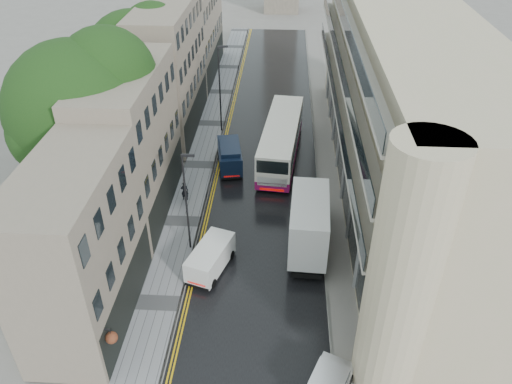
# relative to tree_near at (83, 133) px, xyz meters

# --- Properties ---
(road) EXTENTS (9.00, 85.00, 0.02)m
(road) POSITION_rel_tree_near_xyz_m (12.50, 7.50, -6.94)
(road) COLOR black
(road) RESTS_ON ground
(left_sidewalk) EXTENTS (2.70, 85.00, 0.12)m
(left_sidewalk) POSITION_rel_tree_near_xyz_m (6.65, 7.50, -6.89)
(left_sidewalk) COLOR gray
(left_sidewalk) RESTS_ON ground
(right_sidewalk) EXTENTS (1.80, 85.00, 0.12)m
(right_sidewalk) POSITION_rel_tree_near_xyz_m (17.90, 7.50, -6.89)
(right_sidewalk) COLOR slate
(right_sidewalk) RESTS_ON ground
(old_shop_row) EXTENTS (4.50, 56.00, 12.00)m
(old_shop_row) POSITION_rel_tree_near_xyz_m (3.05, 10.00, -0.95)
(old_shop_row) COLOR gray
(old_shop_row) RESTS_ON ground
(modern_block) EXTENTS (8.00, 40.00, 14.00)m
(modern_block) POSITION_rel_tree_near_xyz_m (22.80, 6.00, 0.05)
(modern_block) COLOR tan
(modern_block) RESTS_ON ground
(tree_near) EXTENTS (10.56, 10.56, 13.89)m
(tree_near) POSITION_rel_tree_near_xyz_m (0.00, 0.00, 0.00)
(tree_near) COLOR black
(tree_near) RESTS_ON ground
(tree_far) EXTENTS (9.24, 9.24, 12.46)m
(tree_far) POSITION_rel_tree_near_xyz_m (0.30, 13.00, -0.72)
(tree_far) COLOR black
(tree_far) RESTS_ON ground
(cream_bus) EXTENTS (4.03, 12.66, 3.39)m
(cream_bus) POSITION_rel_tree_near_xyz_m (12.17, 6.09, -5.23)
(cream_bus) COLOR white
(cream_bus) RESTS_ON road
(white_lorry) EXTENTS (2.87, 8.33, 4.32)m
(white_lorry) POSITION_rel_tree_near_xyz_m (14.67, -4.84, -4.77)
(white_lorry) COLOR silver
(white_lorry) RESTS_ON road
(white_van) EXTENTS (3.00, 4.54, 1.90)m
(white_van) POSITION_rel_tree_near_xyz_m (8.20, -6.95, -5.98)
(white_van) COLOR white
(white_van) RESTS_ON road
(navy_van) EXTENTS (2.68, 5.01, 2.42)m
(navy_van) POSITION_rel_tree_near_xyz_m (8.77, 5.61, -5.71)
(navy_van) COLOR black
(navy_van) RESTS_ON road
(pedestrian) EXTENTS (0.64, 0.46, 1.63)m
(pedestrian) POSITION_rel_tree_near_xyz_m (6.32, 2.02, -6.01)
(pedestrian) COLOR black
(pedestrian) RESTS_ON left_sidewalk
(lamp_post_near) EXTENTS (0.84, 0.20, 7.45)m
(lamp_post_near) POSITION_rel_tree_near_xyz_m (7.71, -3.76, -3.10)
(lamp_post_near) COLOR black
(lamp_post_near) RESTS_ON left_sidewalk
(lamp_post_far) EXTENTS (0.97, 0.50, 8.45)m
(lamp_post_far) POSITION_rel_tree_near_xyz_m (7.80, 14.28, -2.60)
(lamp_post_far) COLOR black
(lamp_post_far) RESTS_ON left_sidewalk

